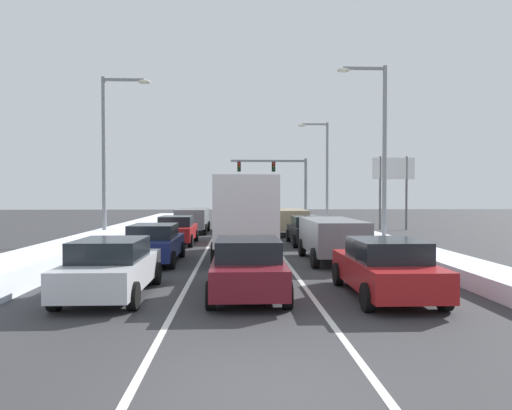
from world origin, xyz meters
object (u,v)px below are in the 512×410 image
box_truck_center_lane_second (245,213)px  roadside_sign_right (393,176)px  sedan_maroon_center_lane_nearest (248,266)px  sedan_navy_left_lane_second (154,243)px  suv_gray_right_lane_second (332,236)px  street_lamp_right_mid (323,164)px  sedan_black_right_lane_third (308,230)px  traffic_light_gantry (282,176)px  sedan_silver_left_lane_nearest (112,267)px  street_lamp_right_near (379,140)px  sedan_red_right_lane_nearest (385,268)px  suv_green_center_lane_fourth (239,217)px  sedan_red_left_lane_third (177,230)px  suv_gray_left_lane_fourth (193,218)px  street_lamp_left_mid (110,145)px  suv_tan_right_lane_fourth (290,220)px  suv_white_center_lane_third (243,222)px

box_truck_center_lane_second → roadside_sign_right: 18.98m
sedan_maroon_center_lane_nearest → sedan_navy_left_lane_second: (-3.49, 5.97, 0.00)m
suv_gray_right_lane_second → street_lamp_right_mid: size_ratio=0.55×
sedan_black_right_lane_third → roadside_sign_right: 13.10m
traffic_light_gantry → roadside_sign_right: 13.59m
suv_gray_right_lane_second → sedan_silver_left_lane_nearest: size_ratio=1.09×
street_lamp_right_mid → street_lamp_right_near: bearing=-90.3°
sedan_red_right_lane_nearest → street_lamp_right_near: street_lamp_right_near is taller
sedan_maroon_center_lane_nearest → suv_green_center_lane_fourth: suv_green_center_lane_fourth is taller
sedan_red_left_lane_third → suv_gray_left_lane_fourth: (0.19, 7.09, 0.25)m
traffic_light_gantry → street_lamp_left_mid: street_lamp_left_mid is taller
suv_gray_right_lane_second → suv_green_center_lane_fourth: bearing=102.8°
suv_tan_right_lane_fourth → traffic_light_gantry: traffic_light_gantry is taller
suv_white_center_lane_third → roadside_sign_right: size_ratio=0.89×
sedan_maroon_center_lane_nearest → street_lamp_left_mid: size_ratio=0.50×
suv_gray_right_lane_second → suv_gray_left_lane_fourth: (-6.79, 13.79, 0.00)m
suv_green_center_lane_fourth → street_lamp_left_mid: bearing=-130.3°
suv_gray_right_lane_second → sedan_black_right_lane_third: 6.31m
suv_tan_right_lane_fourth → box_truck_center_lane_second: size_ratio=0.68×
suv_gray_left_lane_fourth → traffic_light_gantry: traffic_light_gantry is taller
traffic_light_gantry → roadside_sign_right: size_ratio=1.37×
sedan_red_right_lane_nearest → suv_white_center_lane_third: 16.24m
roadside_sign_right → traffic_light_gantry: bearing=122.1°
suv_gray_right_lane_second → street_lamp_left_mid: size_ratio=0.54×
street_lamp_right_mid → sedan_navy_left_lane_second: bearing=-116.1°
sedan_red_right_lane_nearest → suv_green_center_lane_fourth: size_ratio=0.92×
suv_gray_right_lane_second → suv_tan_right_lane_fourth: bearing=91.5°
sedan_navy_left_lane_second → sedan_silver_left_lane_nearest: bearing=-90.6°
suv_gray_right_lane_second → suv_white_center_lane_third: 10.03m
box_truck_center_lane_second → suv_white_center_lane_third: 8.30m
sedan_red_right_lane_nearest → suv_gray_right_lane_second: bearing=90.7°
sedan_black_right_lane_third → sedan_silver_left_lane_nearest: 14.26m
street_lamp_left_mid → suv_gray_left_lane_fourth: bearing=58.4°
suv_green_center_lane_fourth → suv_gray_left_lane_fourth: size_ratio=1.00×
suv_white_center_lane_third → street_lamp_left_mid: 8.68m
sedan_maroon_center_lane_nearest → sedan_red_left_lane_third: bearing=105.2°
suv_white_center_lane_third → sedan_navy_left_lane_second: bearing=-110.6°
box_truck_center_lane_second → street_lamp_left_mid: bearing=138.9°
sedan_red_left_lane_third → street_lamp_left_mid: size_ratio=0.50×
sedan_red_left_lane_third → roadside_sign_right: roadside_sign_right is taller
street_lamp_right_mid → roadside_sign_right: (4.26, -5.53, -1.22)m
sedan_silver_left_lane_nearest → street_lamp_right_near: size_ratio=0.48×
sedan_red_left_lane_third → street_lamp_right_near: bearing=-5.1°
suv_green_center_lane_fourth → street_lamp_right_near: (7.21, -10.06, 4.49)m
suv_white_center_lane_third → sedan_black_right_lane_third: bearing=-42.3°
sedan_maroon_center_lane_nearest → street_lamp_right_mid: size_ratio=0.51×
traffic_light_gantry → street_lamp_right_near: street_lamp_right_near is taller
box_truck_center_lane_second → sedan_red_right_lane_nearest: bearing=-65.1°
roadside_sign_right → sedan_silver_left_lane_nearest: bearing=-124.0°
street_lamp_left_mid → suv_green_center_lane_fourth: bearing=49.7°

